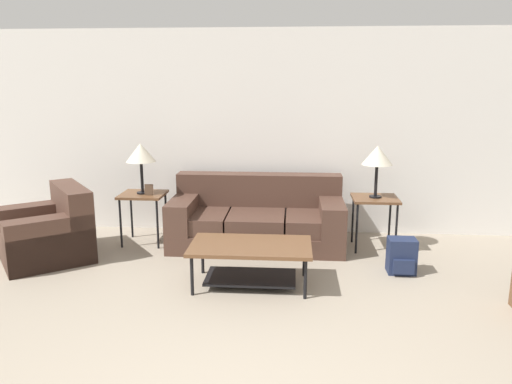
{
  "coord_description": "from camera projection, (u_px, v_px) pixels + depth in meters",
  "views": [
    {
      "loc": [
        0.31,
        -1.99,
        1.96
      ],
      "look_at": [
        -0.08,
        3.17,
        0.8
      ],
      "focal_mm": 35.0,
      "sensor_mm": 36.0,
      "label": 1
    }
  ],
  "objects": [
    {
      "name": "table_lamp_right",
      "position": [
        377.0,
        156.0,
        5.72
      ],
      "size": [
        0.35,
        0.35,
        0.61
      ],
      "color": "black",
      "rests_on": "side_table_right"
    },
    {
      "name": "side_table_right",
      "position": [
        375.0,
        203.0,
        5.85
      ],
      "size": [
        0.53,
        0.48,
        0.62
      ],
      "color": "brown",
      "rests_on": "ground_plane"
    },
    {
      "name": "couch",
      "position": [
        257.0,
        221.0,
        6.05
      ],
      "size": [
        2.05,
        0.96,
        0.82
      ],
      "color": "#4C3328",
      "rests_on": "ground_plane"
    },
    {
      "name": "picture_frame",
      "position": [
        149.0,
        190.0,
        5.94
      ],
      "size": [
        0.1,
        0.04,
        0.13
      ],
      "color": "#4C3828",
      "rests_on": "side_table_left"
    },
    {
      "name": "wall_back",
      "position": [
        270.0,
        133.0,
        6.41
      ],
      "size": [
        8.83,
        0.06,
        2.6
      ],
      "color": "white",
      "rests_on": "ground_plane"
    },
    {
      "name": "side_table_left",
      "position": [
        143.0,
        199.0,
        6.05
      ],
      "size": [
        0.53,
        0.48,
        0.62
      ],
      "color": "brown",
      "rests_on": "ground_plane"
    },
    {
      "name": "table_lamp_left",
      "position": [
        141.0,
        153.0,
        5.93
      ],
      "size": [
        0.35,
        0.35,
        0.61
      ],
      "color": "black",
      "rests_on": "side_table_left"
    },
    {
      "name": "backpack",
      "position": [
        402.0,
        256.0,
        5.16
      ],
      "size": [
        0.28,
        0.29,
        0.37
      ],
      "color": "#1E2847",
      "rests_on": "ground_plane"
    },
    {
      "name": "coffee_table",
      "position": [
        251.0,
        255.0,
        4.82
      ],
      "size": [
        1.17,
        0.67,
        0.42
      ],
      "color": "brown",
      "rests_on": "ground_plane"
    },
    {
      "name": "armchair",
      "position": [
        49.0,
        233.0,
        5.58
      ],
      "size": [
        1.29,
        1.3,
        0.8
      ],
      "color": "#4C3328",
      "rests_on": "ground_plane"
    }
  ]
}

